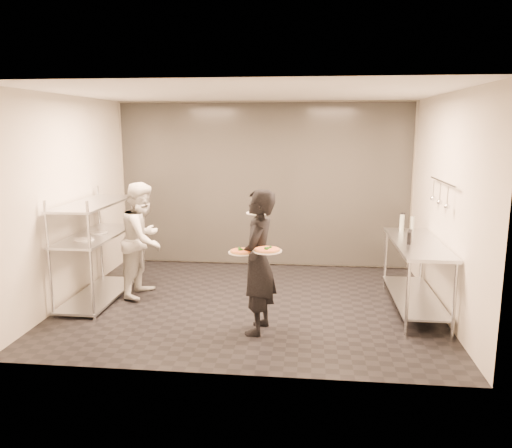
# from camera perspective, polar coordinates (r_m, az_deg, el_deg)

# --- Properties ---
(room_shell) EXTENTS (5.00, 4.00, 2.80)m
(room_shell) POSITION_cam_1_polar(r_m,az_deg,el_deg) (7.72, 0.32, 3.79)
(room_shell) COLOR black
(room_shell) RESTS_ON ground
(pass_rack) EXTENTS (0.60, 1.60, 1.50)m
(pass_rack) POSITION_cam_1_polar(r_m,az_deg,el_deg) (7.25, -17.85, -2.29)
(pass_rack) COLOR silver
(pass_rack) RESTS_ON ground
(prep_counter) EXTENTS (0.60, 1.80, 0.92)m
(prep_counter) POSITION_cam_1_polar(r_m,az_deg,el_deg) (6.82, 17.84, -4.37)
(prep_counter) COLOR silver
(prep_counter) RESTS_ON ground
(utensil_rail) EXTENTS (0.07, 1.20, 0.31)m
(utensil_rail) POSITION_cam_1_polar(r_m,az_deg,el_deg) (6.70, 20.38, 3.24)
(utensil_rail) COLOR silver
(utensil_rail) RESTS_ON room_shell
(waiter) EXTENTS (0.49, 0.67, 1.69)m
(waiter) POSITION_cam_1_polar(r_m,az_deg,el_deg) (5.76, 0.22, -4.38)
(waiter) COLOR black
(waiter) RESTS_ON ground
(chef) EXTENTS (0.70, 0.85, 1.62)m
(chef) POSITION_cam_1_polar(r_m,az_deg,el_deg) (7.24, -12.77, -1.72)
(chef) COLOR silver
(chef) RESTS_ON ground
(pizza_plate_near) EXTENTS (0.31, 0.31, 0.05)m
(pizza_plate_near) POSITION_cam_1_polar(r_m,az_deg,el_deg) (5.55, -1.61, -3.16)
(pizza_plate_near) COLOR silver
(pizza_plate_near) RESTS_ON waiter
(pizza_plate_far) EXTENTS (0.33, 0.33, 0.05)m
(pizza_plate_far) POSITION_cam_1_polar(r_m,az_deg,el_deg) (5.46, 1.28, -2.99)
(pizza_plate_far) COLOR silver
(pizza_plate_far) RESTS_ON waiter
(salad_plate) EXTENTS (0.27, 0.27, 0.07)m
(salad_plate) POSITION_cam_1_polar(r_m,az_deg,el_deg) (5.98, 0.19, 1.44)
(salad_plate) COLOR silver
(salad_plate) RESTS_ON waiter
(pos_monitor) EXTENTS (0.10, 0.22, 0.16)m
(pos_monitor) POSITION_cam_1_polar(r_m,az_deg,el_deg) (6.64, 17.15, -1.42)
(pos_monitor) COLOR black
(pos_monitor) RESTS_ON prep_counter
(bottle_green) EXTENTS (0.07, 0.07, 0.23)m
(bottle_green) POSITION_cam_1_polar(r_m,az_deg,el_deg) (7.36, 16.34, 0.13)
(bottle_green) COLOR gray
(bottle_green) RESTS_ON prep_counter
(bottle_clear) EXTENTS (0.06, 0.06, 0.19)m
(bottle_clear) POSITION_cam_1_polar(r_m,az_deg,el_deg) (7.52, 17.42, 0.10)
(bottle_clear) COLOR gray
(bottle_clear) RESTS_ON prep_counter
(bottle_dark) EXTENTS (0.07, 0.07, 0.24)m
(bottle_dark) POSITION_cam_1_polar(r_m,az_deg,el_deg) (7.49, 16.42, 0.31)
(bottle_dark) COLOR black
(bottle_dark) RESTS_ON prep_counter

